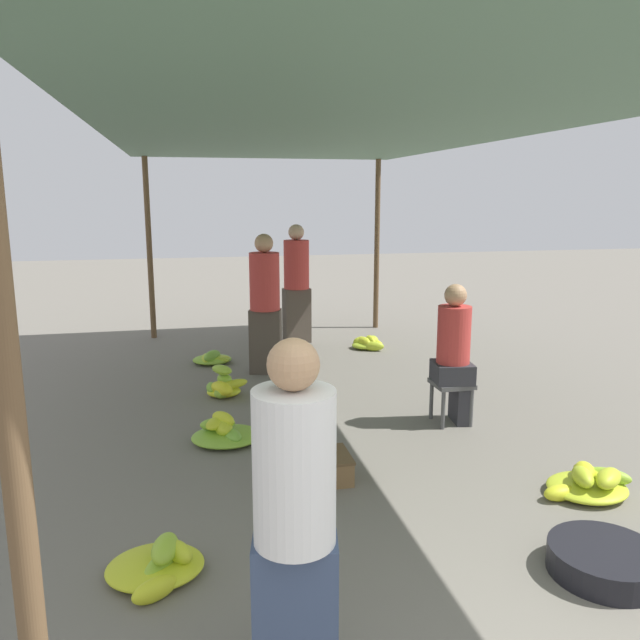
{
  "coord_description": "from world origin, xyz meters",
  "views": [
    {
      "loc": [
        -1.23,
        -1.45,
        2.07
      ],
      "look_at": [
        0.0,
        4.18,
        0.91
      ],
      "focal_mm": 35.0,
      "sensor_mm": 36.0,
      "label": 1
    }
  ],
  "objects_px": {
    "banana_pile_left_2": "(223,386)",
    "banana_pile_right_1": "(368,343)",
    "banana_pile_right_0": "(589,483)",
    "basin_black": "(605,561)",
    "crate_near": "(324,467)",
    "shopper_walking_mid": "(265,302)",
    "stool": "(452,390)",
    "shopper_walking_far": "(297,282)",
    "banana_pile_left_0": "(159,565)",
    "vendor_foreground": "(295,521)",
    "vendor_seated": "(455,352)",
    "banana_pile_left_3": "(213,359)",
    "banana_pile_left_1": "(225,432)"
  },
  "relations": [
    {
      "from": "shopper_walking_far",
      "to": "vendor_foreground",
      "type": "bearing_deg",
      "value": -100.3
    },
    {
      "from": "banana_pile_left_3",
      "to": "banana_pile_right_1",
      "type": "xyz_separation_m",
      "value": [
        2.12,
        0.35,
        0.01
      ]
    },
    {
      "from": "banana_pile_left_3",
      "to": "shopper_walking_mid",
      "type": "relative_size",
      "value": 0.29
    },
    {
      "from": "vendor_seated",
      "to": "banana_pile_left_1",
      "type": "height_order",
      "value": "vendor_seated"
    },
    {
      "from": "banana_pile_left_3",
      "to": "crate_near",
      "type": "relative_size",
      "value": 1.26
    },
    {
      "from": "banana_pile_left_3",
      "to": "banana_pile_right_1",
      "type": "bearing_deg",
      "value": 9.25
    },
    {
      "from": "vendor_foreground",
      "to": "banana_pile_left_0",
      "type": "bearing_deg",
      "value": 120.81
    },
    {
      "from": "stool",
      "to": "banana_pile_right_1",
      "type": "xyz_separation_m",
      "value": [
        0.07,
        2.88,
        -0.24
      ]
    },
    {
      "from": "banana_pile_left_2",
      "to": "banana_pile_left_3",
      "type": "height_order",
      "value": "banana_pile_left_2"
    },
    {
      "from": "banana_pile_left_1",
      "to": "shopper_walking_far",
      "type": "xyz_separation_m",
      "value": [
        1.25,
        3.48,
        0.78
      ]
    },
    {
      "from": "stool",
      "to": "crate_near",
      "type": "relative_size",
      "value": 1.03
    },
    {
      "from": "banana_pile_left_0",
      "to": "banana_pile_right_0",
      "type": "height_order",
      "value": "banana_pile_right_0"
    },
    {
      "from": "banana_pile_left_2",
      "to": "banana_pile_left_3",
      "type": "bearing_deg",
      "value": 91.95
    },
    {
      "from": "vendor_foreground",
      "to": "stool",
      "type": "distance_m",
      "value": 3.51
    },
    {
      "from": "banana_pile_right_1",
      "to": "crate_near",
      "type": "height_order",
      "value": "crate_near"
    },
    {
      "from": "shopper_walking_mid",
      "to": "shopper_walking_far",
      "type": "xyz_separation_m",
      "value": [
        0.64,
        1.46,
        0.02
      ]
    },
    {
      "from": "vendor_foreground",
      "to": "banana_pile_left_2",
      "type": "relative_size",
      "value": 3.31
    },
    {
      "from": "vendor_foreground",
      "to": "banana_pile_left_3",
      "type": "height_order",
      "value": "vendor_foreground"
    },
    {
      "from": "vendor_seated",
      "to": "basin_black",
      "type": "distance_m",
      "value": 2.46
    },
    {
      "from": "banana_pile_right_1",
      "to": "shopper_walking_far",
      "type": "bearing_deg",
      "value": 146.51
    },
    {
      "from": "vendor_seated",
      "to": "shopper_walking_far",
      "type": "relative_size",
      "value": 0.77
    },
    {
      "from": "banana_pile_left_3",
      "to": "banana_pile_right_0",
      "type": "distance_m",
      "value": 4.73
    },
    {
      "from": "banana_pile_right_0",
      "to": "basin_black",
      "type": "bearing_deg",
      "value": -120.45
    },
    {
      "from": "basin_black",
      "to": "banana_pile_right_0",
      "type": "height_order",
      "value": "banana_pile_right_0"
    },
    {
      "from": "banana_pile_right_1",
      "to": "crate_near",
      "type": "relative_size",
      "value": 1.21
    },
    {
      "from": "stool",
      "to": "banana_pile_left_3",
      "type": "xyz_separation_m",
      "value": [
        -2.05,
        2.54,
        -0.25
      ]
    },
    {
      "from": "stool",
      "to": "shopper_walking_far",
      "type": "xyz_separation_m",
      "value": [
        -0.81,
        3.47,
        0.55
      ]
    },
    {
      "from": "vendor_seated",
      "to": "banana_pile_left_2",
      "type": "xyz_separation_m",
      "value": [
        -2.02,
        1.2,
        -0.56
      ]
    },
    {
      "from": "vendor_foreground",
      "to": "shopper_walking_far",
      "type": "relative_size",
      "value": 0.92
    },
    {
      "from": "stool",
      "to": "shopper_walking_mid",
      "type": "distance_m",
      "value": 2.53
    },
    {
      "from": "banana_pile_left_0",
      "to": "banana_pile_left_3",
      "type": "xyz_separation_m",
      "value": [
        0.5,
        4.42,
        -0.01
      ]
    },
    {
      "from": "banana_pile_right_0",
      "to": "shopper_walking_far",
      "type": "xyz_separation_m",
      "value": [
        -1.18,
        4.99,
        0.79
      ]
    },
    {
      "from": "crate_near",
      "to": "banana_pile_left_0",
      "type": "bearing_deg",
      "value": -139.6
    },
    {
      "from": "banana_pile_right_1",
      "to": "crate_near",
      "type": "xyz_separation_m",
      "value": [
        -1.47,
        -3.78,
        0.02
      ]
    },
    {
      "from": "basin_black",
      "to": "crate_near",
      "type": "xyz_separation_m",
      "value": [
        -1.26,
        1.48,
        0.02
      ]
    },
    {
      "from": "vendor_foreground",
      "to": "stool",
      "type": "height_order",
      "value": "vendor_foreground"
    },
    {
      "from": "banana_pile_left_2",
      "to": "banana_pile_right_1",
      "type": "distance_m",
      "value": 2.67
    },
    {
      "from": "vendor_seated",
      "to": "banana_pile_left_3",
      "type": "distance_m",
      "value": 3.33
    },
    {
      "from": "banana_pile_left_0",
      "to": "banana_pile_left_3",
      "type": "distance_m",
      "value": 4.44
    },
    {
      "from": "basin_black",
      "to": "banana_pile_left_1",
      "type": "distance_m",
      "value": 3.05
    },
    {
      "from": "shopper_walking_mid",
      "to": "stool",
      "type": "bearing_deg",
      "value": -54.13
    },
    {
      "from": "shopper_walking_far",
      "to": "vendor_seated",
      "type": "bearing_deg",
      "value": -76.49
    },
    {
      "from": "banana_pile_left_3",
      "to": "banana_pile_right_1",
      "type": "distance_m",
      "value": 2.15
    },
    {
      "from": "banana_pile_left_0",
      "to": "shopper_walking_mid",
      "type": "height_order",
      "value": "shopper_walking_mid"
    },
    {
      "from": "banana_pile_left_3",
      "to": "banana_pile_left_0",
      "type": "bearing_deg",
      "value": -96.49
    },
    {
      "from": "vendor_foreground",
      "to": "basin_black",
      "type": "xyz_separation_m",
      "value": [
        1.83,
        0.49,
        -0.73
      ]
    },
    {
      "from": "crate_near",
      "to": "shopper_walking_far",
      "type": "distance_m",
      "value": 4.47
    },
    {
      "from": "banana_pile_left_0",
      "to": "vendor_foreground",
      "type": "bearing_deg",
      "value": -59.19
    },
    {
      "from": "banana_pile_left_1",
      "to": "crate_near",
      "type": "distance_m",
      "value": 1.11
    },
    {
      "from": "crate_near",
      "to": "shopper_walking_mid",
      "type": "height_order",
      "value": "shopper_walking_mid"
    }
  ]
}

